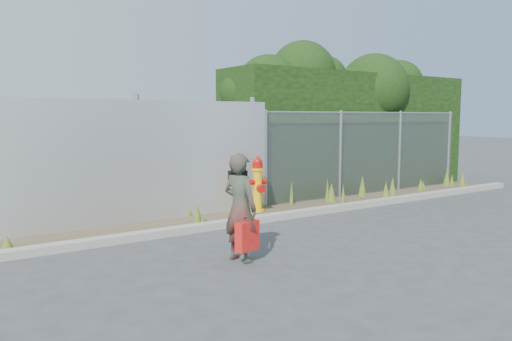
{
  "coord_description": "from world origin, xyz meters",
  "views": [
    {
      "loc": [
        -5.03,
        -5.46,
        1.9
      ],
      "look_at": [
        -0.3,
        1.4,
        1.0
      ],
      "focal_mm": 35.0,
      "sensor_mm": 36.0,
      "label": 1
    }
  ],
  "objects": [
    {
      "name": "hedge",
      "position": [
        4.38,
        4.01,
        1.99
      ],
      "size": [
        7.4,
        2.06,
        3.74
      ],
      "color": "black",
      "rests_on": "ground"
    },
    {
      "name": "black_shoulder_bag",
      "position": [
        -1.44,
        0.18,
        1.08
      ],
      "size": [
        0.25,
        0.1,
        0.19
      ],
      "rotation": [
        0.0,
        0.0,
        -0.14
      ],
      "color": "black"
    },
    {
      "name": "woman",
      "position": [
        -1.55,
        -0.04,
        0.72
      ],
      "size": [
        0.47,
        0.59,
        1.43
      ],
      "primitive_type": "imported",
      "rotation": [
        0.0,
        0.0,
        1.83
      ],
      "color": "#0D5740",
      "rests_on": "ground"
    },
    {
      "name": "ground",
      "position": [
        0.0,
        0.0,
        0.0
      ],
      "size": [
        80.0,
        80.0,
        0.0
      ],
      "primitive_type": "plane",
      "color": "#3A3A3C",
      "rests_on": "ground"
    },
    {
      "name": "red_tote_bag",
      "position": [
        -1.54,
        -0.19,
        0.37
      ],
      "size": [
        0.35,
        0.13,
        0.45
      ],
      "rotation": [
        0.0,
        0.0,
        0.26
      ],
      "color": "#B90A1B"
    },
    {
      "name": "weed_strip",
      "position": [
        1.42,
        2.44,
        0.12
      ],
      "size": [
        16.0,
        1.31,
        0.54
      ],
      "color": "#4B3D2B",
      "rests_on": "ground"
    },
    {
      "name": "fire_hydrant",
      "position": [
        0.57,
        2.6,
        0.55
      ],
      "size": [
        0.38,
        0.34,
        1.13
      ],
      "rotation": [
        0.0,
        0.0,
        -0.07
      ],
      "color": "#F1AF0C",
      "rests_on": "ground"
    },
    {
      "name": "chainlink_fence",
      "position": [
        4.25,
        3.0,
        1.03
      ],
      "size": [
        6.5,
        0.07,
        2.05
      ],
      "color": "gray",
      "rests_on": "ground"
    },
    {
      "name": "corrugated_fence",
      "position": [
        -3.25,
        3.01,
        1.1
      ],
      "size": [
        8.5,
        0.21,
        2.3
      ],
      "color": "#B3B7BB",
      "rests_on": "ground"
    },
    {
      "name": "curb",
      "position": [
        0.0,
        1.8,
        0.06
      ],
      "size": [
        16.0,
        0.22,
        0.12
      ],
      "primitive_type": "cube",
      "color": "gray",
      "rests_on": "ground"
    }
  ]
}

